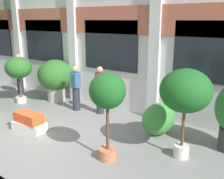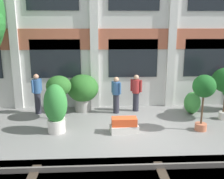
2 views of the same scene
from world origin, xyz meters
The scene contains 11 objects.
ground_plane centered at (0.00, 0.00, 0.00)m, with size 80.00×80.00×0.00m, color slate.
apartment_facade centered at (0.00, 3.33, 3.55)m, with size 17.59×0.64×7.11m.
potted_plant_tall_urn centered at (2.12, 0.09, 1.51)m, with size 0.80×0.80×2.04m.
potted_plant_low_pan centered at (-3.13, 1.54, 1.32)m, with size 0.99×0.99×1.78m.
potted_plant_square_trough centered at (-0.67, 0.04, 0.26)m, with size 1.03×0.59×0.55m.
potted_plant_ribbed_drum centered at (-2.25, 2.55, 0.95)m, with size 1.37×1.37×1.63m.
potted_plant_fluted_column centered at (-3.06, 0.20, 0.92)m, with size 0.82×0.82×1.74m.
resident_by_doorway centered at (-0.81, 2.17, 0.85)m, with size 0.39×0.41×1.59m.
resident_watching_tracks centered at (0.07, 2.41, 0.87)m, with size 0.47×0.34×1.62m.
resident_near_plants centered at (-4.16, 2.26, 0.93)m, with size 0.36×0.44×1.72m.
topiary_hedge centered at (2.46, 1.99, 0.46)m, with size 1.04×0.70×0.91m, color #388438.
Camera 2 is at (-1.56, -8.59, 3.73)m, focal length 42.00 mm.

